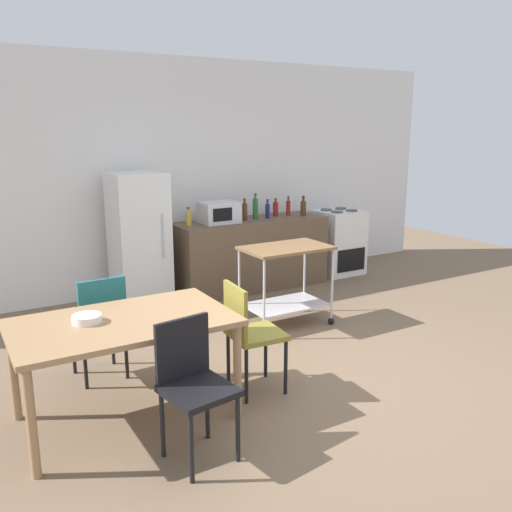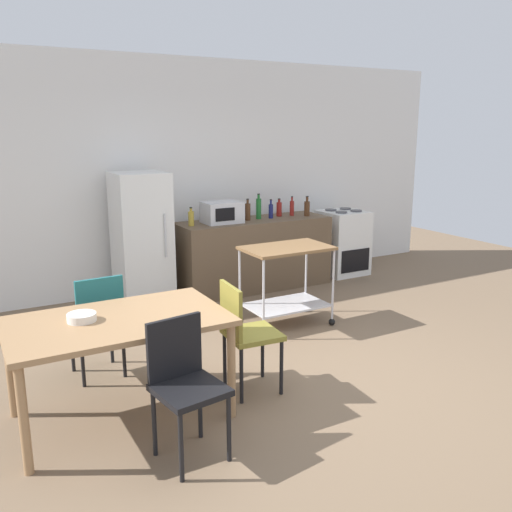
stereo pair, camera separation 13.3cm
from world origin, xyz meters
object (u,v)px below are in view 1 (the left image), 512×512
Objects in this scene: refrigerator at (139,240)px; bottle_wine at (255,208)px; kitchen_cart at (286,272)px; bottle_vinegar at (303,208)px; bottle_hot_sauce at (267,211)px; bottle_sparkling_water at (275,209)px; chair_teal at (100,320)px; chair_olive at (249,330)px; bottle_sesame_oil at (189,218)px; fruit_bowl at (87,319)px; bottle_olive_oil at (245,211)px; chair_black at (193,380)px; bottle_soy_sauce at (288,208)px; microwave at (219,212)px; dining_table at (123,331)px; stove_oven at (338,242)px.

refrigerator is 1.55m from bottle_wine.
bottle_vinegar is at bearing 48.77° from kitchen_cart.
bottle_hot_sauce is 0.21m from bottle_sparkling_water.
chair_teal and chair_olive have the same top height.
bottle_sesame_oil is 1.11m from bottle_hot_sauce.
bottle_sparkling_water reaches higher than kitchen_cart.
kitchen_cart reaches higher than fruit_bowl.
bottle_olive_oil is 0.52m from bottle_sparkling_water.
bottle_sparkling_water is (2.83, 1.76, 0.48)m from chair_teal.
bottle_hot_sauce reaches higher than chair_black.
chair_black reaches higher than fruit_bowl.
bottle_hot_sauce reaches higher than chair_olive.
bottle_olive_oil is at bearing -171.96° from bottle_wine.
bottle_vinegar reaches higher than bottle_soy_sauce.
chair_black is 3.93m from bottle_hot_sauce.
chair_olive is at bearing -90.28° from refrigerator.
chair_teal is at bearing -139.50° from microwave.
dining_table is 0.97× the size of refrigerator.
dining_table is 5.48× the size of bottle_olive_oil.
bottle_sparkling_water is at bearing -32.06° from chair_olive.
stove_oven is 3.60× the size of bottle_soy_sauce.
bottle_vinegar reaches higher than bottle_sparkling_water.
kitchen_cart is (2.02, 0.29, 0.05)m from chair_teal.
bottle_hot_sauce is at bearing -171.05° from bottle_soy_sauce.
stove_oven is 3.50× the size of bottle_vinegar.
chair_teal is 0.97× the size of stove_oven.
bottle_vinegar is at bearing -8.62° from bottle_wine.
bottle_sparkling_water is (-1.02, 0.07, 0.55)m from stove_oven.
fruit_bowl is (-1.19, 0.16, 0.26)m from chair_olive.
refrigerator reaches higher than stove_oven.
chair_olive is 2.60m from refrigerator.
chair_black is 3.54m from microwave.
bottle_soy_sauce is (2.05, -0.05, 0.23)m from refrigerator.
bottle_sesame_oil is (1.32, 3.04, 0.47)m from chair_black.
bottle_soy_sauce is at bearing 140.98° from bottle_vinegar.
chair_teal is 3.38× the size of bottle_vinegar.
chair_olive is 1.55m from kitchen_cart.
refrigerator reaches higher than bottle_wine.
stove_oven is 2.38m from bottle_sesame_oil.
fruit_bowl is (-0.23, 0.07, 0.11)m from dining_table.
bottle_vinegar reaches higher than microwave.
stove_oven reaches higher than fruit_bowl.
bottle_vinegar reaches higher than bottle_sesame_oil.
refrigerator is 0.63m from bottle_sesame_oil.
microwave is 1.06m from bottle_soy_sauce.
bottle_vinegar is at bearing -7.67° from bottle_hot_sauce.
kitchen_cart is 4.08× the size of bottle_sesame_oil.
bottle_hot_sauce is (2.44, 3.04, 0.48)m from chair_black.
stove_oven is 3.36× the size of bottle_olive_oil.
bottle_olive_oil is (1.37, 2.48, 0.50)m from chair_olive.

